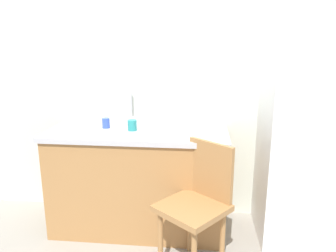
% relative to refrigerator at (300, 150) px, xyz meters
% --- Properties ---
extents(back_wall, '(4.80, 0.10, 2.63)m').
position_rel_refrigerator_xyz_m(back_wall, '(-0.83, 0.35, 0.59)').
color(back_wall, silver).
rests_on(back_wall, ground_plane).
extents(cabinet_base, '(1.40, 0.60, 0.82)m').
position_rel_refrigerator_xyz_m(cabinet_base, '(-1.27, 0.00, -0.32)').
color(cabinet_base, '#A87542').
rests_on(cabinet_base, ground_plane).
extents(countertop, '(1.44, 0.64, 0.04)m').
position_rel_refrigerator_xyz_m(countertop, '(-1.27, 0.00, 0.11)').
color(countertop, '#B7B7BC').
rests_on(countertop, cabinet_base).
extents(faucet, '(0.02, 0.02, 0.28)m').
position_rel_refrigerator_xyz_m(faucet, '(-1.38, 0.25, 0.27)').
color(faucet, '#B7B7BC').
rests_on(faucet, countertop).
extents(refrigerator, '(0.57, 0.61, 1.46)m').
position_rel_refrigerator_xyz_m(refrigerator, '(0.00, 0.00, 0.00)').
color(refrigerator, white).
rests_on(refrigerator, ground_plane).
extents(chair, '(0.56, 0.56, 0.89)m').
position_rel_refrigerator_xyz_m(chair, '(-0.77, -0.47, -0.23)').
color(chair, '#A87542').
rests_on(chair, ground_plane).
extents(dish_tray, '(0.28, 0.20, 0.05)m').
position_rel_refrigerator_xyz_m(dish_tray, '(-0.78, 0.03, 0.15)').
color(dish_tray, white).
rests_on(dish_tray, countertop).
extents(cup_blue, '(0.06, 0.06, 0.08)m').
position_rel_refrigerator_xyz_m(cup_blue, '(-1.54, 0.03, 0.17)').
color(cup_blue, blue).
rests_on(cup_blue, countertop).
extents(cup_teal, '(0.07, 0.07, 0.08)m').
position_rel_refrigerator_xyz_m(cup_teal, '(-1.31, -0.02, 0.17)').
color(cup_teal, teal).
rests_on(cup_teal, countertop).
extents(cup_white, '(0.08, 0.08, 0.07)m').
position_rel_refrigerator_xyz_m(cup_white, '(-1.36, 0.13, 0.16)').
color(cup_white, white).
rests_on(cup_white, countertop).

